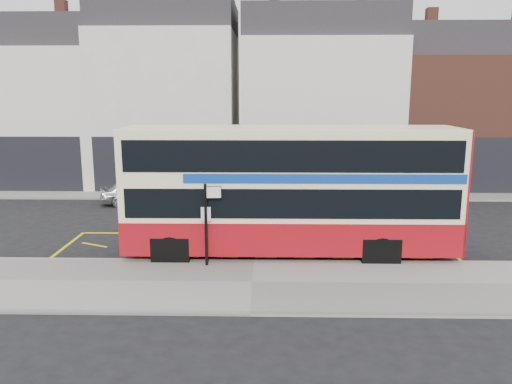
{
  "coord_description": "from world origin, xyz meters",
  "views": [
    {
      "loc": [
        0.41,
        -16.09,
        5.61
      ],
      "look_at": [
        0.02,
        2.0,
        1.96
      ],
      "focal_mm": 35.0,
      "sensor_mm": 36.0,
      "label": 1
    }
  ],
  "objects_px": {
    "car_grey": "(197,189)",
    "street_tree_right": "(411,137)",
    "car_silver": "(138,191)",
    "bus_stop_post": "(208,216)",
    "double_decker_bus": "(291,189)",
    "car_white": "(372,193)"
  },
  "relations": [
    {
      "from": "car_grey",
      "to": "street_tree_right",
      "type": "xyz_separation_m",
      "value": [
        11.77,
        3.14,
        2.42
      ]
    },
    {
      "from": "double_decker_bus",
      "to": "bus_stop_post",
      "type": "distance_m",
      "value": 3.12
    },
    {
      "from": "car_grey",
      "to": "car_silver",
      "type": "bearing_deg",
      "value": 109.87
    },
    {
      "from": "car_grey",
      "to": "car_white",
      "type": "xyz_separation_m",
      "value": [
        8.88,
        -0.81,
        -0.04
      ]
    },
    {
      "from": "car_white",
      "to": "street_tree_right",
      "type": "xyz_separation_m",
      "value": [
        2.89,
        3.94,
        2.46
      ]
    },
    {
      "from": "car_silver",
      "to": "bus_stop_post",
      "type": "bearing_deg",
      "value": -169.63
    },
    {
      "from": "car_silver",
      "to": "street_tree_right",
      "type": "relative_size",
      "value": 0.82
    },
    {
      "from": "car_silver",
      "to": "car_white",
      "type": "bearing_deg",
      "value": -107.01
    },
    {
      "from": "car_white",
      "to": "street_tree_right",
      "type": "bearing_deg",
      "value": -27.72
    },
    {
      "from": "bus_stop_post",
      "to": "car_silver",
      "type": "distance_m",
      "value": 10.7
    },
    {
      "from": "car_grey",
      "to": "car_white",
      "type": "relative_size",
      "value": 0.93
    },
    {
      "from": "double_decker_bus",
      "to": "car_grey",
      "type": "relative_size",
      "value": 2.79
    },
    {
      "from": "car_white",
      "to": "street_tree_right",
      "type": "relative_size",
      "value": 0.95
    },
    {
      "from": "car_grey",
      "to": "street_tree_right",
      "type": "height_order",
      "value": "street_tree_right"
    },
    {
      "from": "double_decker_bus",
      "to": "car_silver",
      "type": "relative_size",
      "value": 3.0
    },
    {
      "from": "double_decker_bus",
      "to": "car_silver",
      "type": "height_order",
      "value": "double_decker_bus"
    },
    {
      "from": "car_silver",
      "to": "street_tree_right",
      "type": "distance_m",
      "value": 15.36
    },
    {
      "from": "car_white",
      "to": "double_decker_bus",
      "type": "bearing_deg",
      "value": 159.03
    },
    {
      "from": "bus_stop_post",
      "to": "car_white",
      "type": "bearing_deg",
      "value": 48.82
    },
    {
      "from": "bus_stop_post",
      "to": "car_grey",
      "type": "bearing_deg",
      "value": 96.16
    },
    {
      "from": "car_grey",
      "to": "double_decker_bus",
      "type": "bearing_deg",
      "value": -143.79
    },
    {
      "from": "street_tree_right",
      "to": "car_white",
      "type": "bearing_deg",
      "value": -126.26
    }
  ]
}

